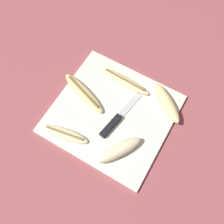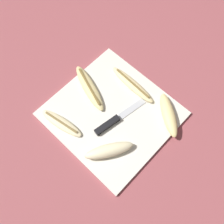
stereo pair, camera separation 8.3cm
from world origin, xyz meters
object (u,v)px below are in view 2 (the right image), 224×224
object	(u,v)px
banana_pale_long	(109,150)
banana_cream_curved	(62,123)
banana_golden_short	(169,115)
banana_ripe_center	(132,85)
banana_spotted_left	(89,88)
knife	(112,122)

from	to	relation	value
banana_pale_long	banana_cream_curved	bearing A→B (deg)	-167.55
banana_golden_short	banana_ripe_center	distance (m)	0.17
banana_ripe_center	banana_spotted_left	xyz separation A→B (m)	(-0.10, -0.11, 0.00)
banana_spotted_left	banana_ripe_center	bearing A→B (deg)	48.39
knife	banana_cream_curved	size ratio (longest dim) A/B	1.24
knife	banana_pale_long	xyz separation A→B (m)	(0.06, -0.08, 0.01)
knife	banana_golden_short	bearing A→B (deg)	59.93
banana_spotted_left	banana_pale_long	world-z (taller)	banana_pale_long
banana_golden_short	banana_pale_long	bearing A→B (deg)	-104.72
banana_golden_short	banana_spotted_left	bearing A→B (deg)	-158.09
banana_cream_curved	banana_pale_long	xyz separation A→B (m)	(0.18, 0.04, 0.01)
banana_golden_short	banana_spotted_left	world-z (taller)	banana_golden_short
knife	banana_spotted_left	xyz separation A→B (m)	(-0.15, 0.04, 0.00)
knife	banana_spotted_left	bearing A→B (deg)	174.51
banana_golden_short	banana_cream_curved	world-z (taller)	banana_golden_short
banana_golden_short	banana_pale_long	world-z (taller)	banana_pale_long
banana_ripe_center	banana_spotted_left	bearing A→B (deg)	-131.61
banana_cream_curved	banana_pale_long	size ratio (longest dim) A/B	1.06
banana_cream_curved	banana_pale_long	bearing A→B (deg)	12.45
banana_spotted_left	banana_pale_long	bearing A→B (deg)	-29.32
banana_pale_long	banana_ripe_center	bearing A→B (deg)	114.98
banana_ripe_center	banana_cream_curved	size ratio (longest dim) A/B	1.19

